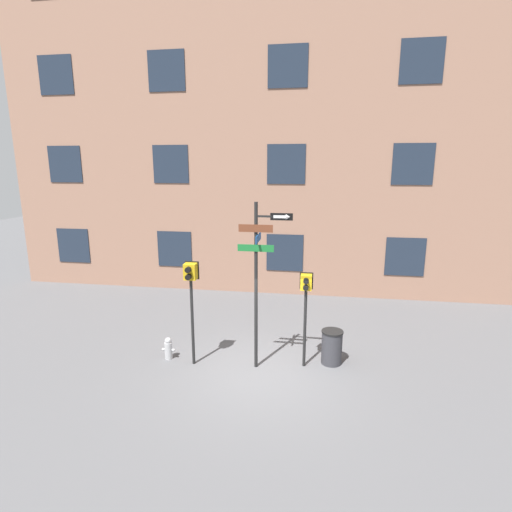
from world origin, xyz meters
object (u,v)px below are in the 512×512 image
(street_sign_pole, at_px, (259,271))
(fire_hydrant, at_px, (168,348))
(pedestrian_signal_left, at_px, (191,285))
(pedestrian_signal_right, at_px, (306,295))
(trash_bin, at_px, (332,347))

(street_sign_pole, distance_m, fire_hydrant, 3.53)
(pedestrian_signal_left, bearing_deg, street_sign_pole, 3.43)
(pedestrian_signal_left, relative_size, fire_hydrant, 4.55)
(street_sign_pole, relative_size, fire_hydrant, 7.06)
(pedestrian_signal_left, distance_m, fire_hydrant, 2.13)
(pedestrian_signal_right, bearing_deg, trash_bin, 21.03)
(street_sign_pole, distance_m, pedestrian_signal_left, 1.85)
(fire_hydrant, bearing_deg, street_sign_pole, -1.60)
(pedestrian_signal_left, distance_m, trash_bin, 4.21)
(pedestrian_signal_left, relative_size, pedestrian_signal_right, 1.10)
(street_sign_pole, xyz_separation_m, pedestrian_signal_right, (1.22, 0.25, -0.66))
(fire_hydrant, bearing_deg, pedestrian_signal_left, -12.76)
(pedestrian_signal_left, height_order, trash_bin, pedestrian_signal_left)
(pedestrian_signal_left, relative_size, trash_bin, 3.03)
(pedestrian_signal_right, distance_m, fire_hydrant, 4.19)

